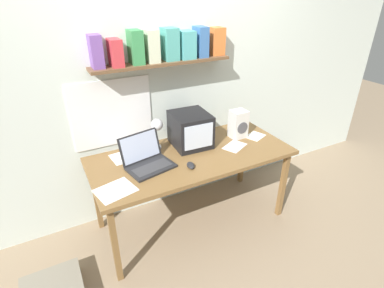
{
  "coord_description": "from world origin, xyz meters",
  "views": [
    {
      "loc": [
        -1.04,
        -1.98,
        2.03
      ],
      "look_at": [
        0.0,
        0.0,
        0.84
      ],
      "focal_mm": 28.0,
      "sensor_mm": 36.0,
      "label": 1
    }
  ],
  "objects_px": {
    "printed_handout": "(125,157)",
    "computer_mouse": "(191,165)",
    "space_heater": "(238,124)",
    "corner_desk": "(192,160)",
    "loose_paper_near_laptop": "(115,190)",
    "open_notebook": "(235,146)",
    "juice_glass": "(210,128)",
    "loose_paper_near_monitor": "(255,136)",
    "laptop": "(146,158)",
    "desk_lamp": "(156,129)",
    "crt_monitor": "(190,130)"
  },
  "relations": [
    {
      "from": "crt_monitor",
      "to": "loose_paper_near_monitor",
      "type": "relative_size",
      "value": 1.67
    },
    {
      "from": "juice_glass",
      "to": "loose_paper_near_laptop",
      "type": "height_order",
      "value": "juice_glass"
    },
    {
      "from": "open_notebook",
      "to": "laptop",
      "type": "bearing_deg",
      "value": 175.03
    },
    {
      "from": "corner_desk",
      "to": "computer_mouse",
      "type": "xyz_separation_m",
      "value": [
        -0.11,
        -0.18,
        0.07
      ]
    },
    {
      "from": "desk_lamp",
      "to": "loose_paper_near_laptop",
      "type": "bearing_deg",
      "value": -153.35
    },
    {
      "from": "space_heater",
      "to": "computer_mouse",
      "type": "bearing_deg",
      "value": -157.94
    },
    {
      "from": "computer_mouse",
      "to": "printed_handout",
      "type": "bearing_deg",
      "value": 136.71
    },
    {
      "from": "loose_paper_near_monitor",
      "to": "juice_glass",
      "type": "bearing_deg",
      "value": 146.75
    },
    {
      "from": "printed_handout",
      "to": "computer_mouse",
      "type": "bearing_deg",
      "value": -43.29
    },
    {
      "from": "laptop",
      "to": "loose_paper_near_laptop",
      "type": "relative_size",
      "value": 1.34
    },
    {
      "from": "loose_paper_near_laptop",
      "to": "crt_monitor",
      "type": "bearing_deg",
      "value": 25.09
    },
    {
      "from": "crt_monitor",
      "to": "printed_handout",
      "type": "height_order",
      "value": "crt_monitor"
    },
    {
      "from": "desk_lamp",
      "to": "corner_desk",
      "type": "bearing_deg",
      "value": -55.72
    },
    {
      "from": "crt_monitor",
      "to": "computer_mouse",
      "type": "relative_size",
      "value": 3.16
    },
    {
      "from": "corner_desk",
      "to": "laptop",
      "type": "distance_m",
      "value": 0.42
    },
    {
      "from": "laptop",
      "to": "open_notebook",
      "type": "bearing_deg",
      "value": -16.66
    },
    {
      "from": "computer_mouse",
      "to": "printed_handout",
      "type": "distance_m",
      "value": 0.58
    },
    {
      "from": "corner_desk",
      "to": "loose_paper_near_monitor",
      "type": "distance_m",
      "value": 0.71
    },
    {
      "from": "juice_glass",
      "to": "computer_mouse",
      "type": "relative_size",
      "value": 1.26
    },
    {
      "from": "juice_glass",
      "to": "loose_paper_near_monitor",
      "type": "bearing_deg",
      "value": -33.25
    },
    {
      "from": "space_heater",
      "to": "open_notebook",
      "type": "xyz_separation_m",
      "value": [
        -0.14,
        -0.15,
        -0.13
      ]
    },
    {
      "from": "space_heater",
      "to": "open_notebook",
      "type": "bearing_deg",
      "value": -132.55
    },
    {
      "from": "desk_lamp",
      "to": "juice_glass",
      "type": "distance_m",
      "value": 0.59
    },
    {
      "from": "corner_desk",
      "to": "laptop",
      "type": "relative_size",
      "value": 4.22
    },
    {
      "from": "printed_handout",
      "to": "corner_desk",
      "type": "bearing_deg",
      "value": -22.86
    },
    {
      "from": "corner_desk",
      "to": "juice_glass",
      "type": "height_order",
      "value": "juice_glass"
    },
    {
      "from": "crt_monitor",
      "to": "loose_paper_near_laptop",
      "type": "height_order",
      "value": "crt_monitor"
    },
    {
      "from": "crt_monitor",
      "to": "desk_lamp",
      "type": "relative_size",
      "value": 1.22
    },
    {
      "from": "space_heater",
      "to": "juice_glass",
      "type": "bearing_deg",
      "value": 140.21
    },
    {
      "from": "crt_monitor",
      "to": "desk_lamp",
      "type": "xyz_separation_m",
      "value": [
        -0.31,
        0.04,
        0.05
      ]
    },
    {
      "from": "desk_lamp",
      "to": "open_notebook",
      "type": "relative_size",
      "value": 1.17
    },
    {
      "from": "laptop",
      "to": "loose_paper_near_laptop",
      "type": "distance_m",
      "value": 0.39
    },
    {
      "from": "juice_glass",
      "to": "printed_handout",
      "type": "height_order",
      "value": "juice_glass"
    },
    {
      "from": "loose_paper_near_monitor",
      "to": "printed_handout",
      "type": "bearing_deg",
      "value": 170.79
    },
    {
      "from": "desk_lamp",
      "to": "space_heater",
      "type": "xyz_separation_m",
      "value": [
        0.78,
        -0.11,
        -0.07
      ]
    },
    {
      "from": "corner_desk",
      "to": "desk_lamp",
      "type": "relative_size",
      "value": 5.76
    },
    {
      "from": "loose_paper_near_laptop",
      "to": "open_notebook",
      "type": "bearing_deg",
      "value": 7.57
    },
    {
      "from": "laptop",
      "to": "open_notebook",
      "type": "xyz_separation_m",
      "value": [
        0.81,
        -0.07,
        -0.06
      ]
    },
    {
      "from": "desk_lamp",
      "to": "loose_paper_near_monitor",
      "type": "distance_m",
      "value": 0.98
    },
    {
      "from": "desk_lamp",
      "to": "juice_glass",
      "type": "xyz_separation_m",
      "value": [
        0.57,
        0.05,
        -0.14
      ]
    },
    {
      "from": "crt_monitor",
      "to": "loose_paper_near_monitor",
      "type": "height_order",
      "value": "crt_monitor"
    },
    {
      "from": "desk_lamp",
      "to": "open_notebook",
      "type": "bearing_deg",
      "value": -36.22
    },
    {
      "from": "space_heater",
      "to": "printed_handout",
      "type": "height_order",
      "value": "space_heater"
    },
    {
      "from": "computer_mouse",
      "to": "printed_handout",
      "type": "xyz_separation_m",
      "value": [
        -0.43,
        0.4,
        -0.01
      ]
    },
    {
      "from": "space_heater",
      "to": "open_notebook",
      "type": "relative_size",
      "value": 1.04
    },
    {
      "from": "open_notebook",
      "to": "printed_handout",
      "type": "bearing_deg",
      "value": 163.46
    },
    {
      "from": "laptop",
      "to": "juice_glass",
      "type": "bearing_deg",
      "value": 6.75
    },
    {
      "from": "crt_monitor",
      "to": "open_notebook",
      "type": "relative_size",
      "value": 1.43
    },
    {
      "from": "laptop",
      "to": "open_notebook",
      "type": "relative_size",
      "value": 1.6
    },
    {
      "from": "loose_paper_near_monitor",
      "to": "printed_handout",
      "type": "relative_size",
      "value": 0.94
    }
  ]
}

